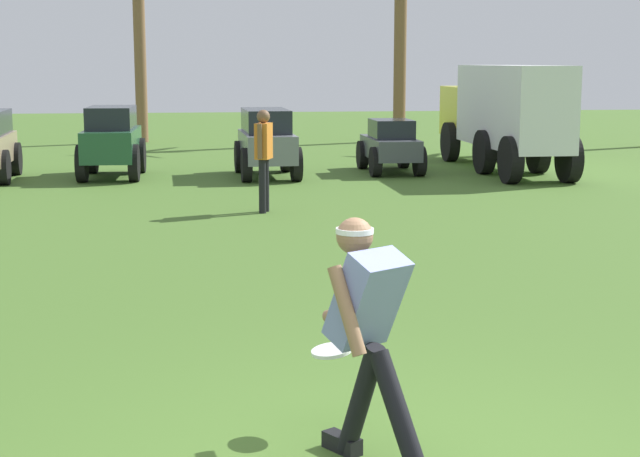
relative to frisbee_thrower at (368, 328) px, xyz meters
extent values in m
cylinder|color=black|center=(-0.03, 0.05, -0.44)|extent=(0.29, 0.36, 0.72)
cube|color=black|center=(-0.12, 0.18, -0.75)|extent=(0.23, 0.27, 0.10)
cylinder|color=black|center=(0.14, -0.21, -0.44)|extent=(0.34, 0.43, 0.69)
cube|color=#7A84C6|center=(0.00, 0.01, 0.17)|extent=(0.50, 0.52, 0.57)
sphere|color=#936B4C|center=(-0.06, 0.10, 0.51)|extent=(0.29, 0.29, 0.21)
cylinder|color=white|center=(-0.06, 0.10, 0.54)|extent=(0.30, 0.30, 0.03)
cylinder|color=#936B4C|center=(0.00, 0.34, 0.02)|extent=(0.38, 0.52, 0.27)
cylinder|color=#936B4C|center=(-0.14, -0.15, 0.14)|extent=(0.22, 0.28, 0.49)
cylinder|color=white|center=(-0.13, 0.56, -0.29)|extent=(0.31, 0.31, 0.06)
cylinder|color=black|center=(0.07, 9.46, -0.39)|extent=(0.14, 0.14, 0.82)
cylinder|color=black|center=(0.13, 9.63, -0.39)|extent=(0.14, 0.14, 0.82)
cube|color=orange|center=(0.10, 9.54, 0.29)|extent=(0.30, 0.39, 0.54)
cylinder|color=brown|center=(0.03, 9.34, 0.30)|extent=(0.09, 0.09, 0.52)
cylinder|color=brown|center=(0.17, 9.74, 0.30)|extent=(0.09, 0.09, 0.52)
sphere|color=brown|center=(0.10, 9.54, 0.66)|extent=(0.26, 0.26, 0.20)
cylinder|color=black|center=(-4.53, 15.20, -0.47)|extent=(0.21, 0.67, 0.66)
cylinder|color=black|center=(-4.47, 13.52, -0.47)|extent=(0.21, 0.67, 0.66)
cube|color=#235133|center=(-2.56, 14.52, -0.14)|extent=(1.05, 2.38, 0.60)
cube|color=#1E232B|center=(-2.55, 14.57, 0.38)|extent=(0.91, 1.57, 0.44)
cylinder|color=black|center=(-3.02, 15.31, -0.44)|extent=(0.20, 0.72, 0.72)
cylinder|color=black|center=(-2.04, 15.29, -0.44)|extent=(0.20, 0.72, 0.72)
cylinder|color=black|center=(-3.07, 13.76, -0.44)|extent=(0.20, 0.72, 0.72)
cylinder|color=black|center=(-2.09, 13.73, -0.44)|extent=(0.20, 0.72, 0.72)
cube|color=slate|center=(0.50, 14.22, -0.19)|extent=(1.04, 2.43, 0.55)
cube|color=#1E232B|center=(0.49, 14.37, 0.31)|extent=(0.90, 1.83, 0.46)
cylinder|color=black|center=(-0.01, 15.05, -0.47)|extent=(0.20, 0.67, 0.66)
cylinder|color=black|center=(0.95, 15.08, -0.47)|extent=(0.20, 0.67, 0.66)
cylinder|color=black|center=(0.04, 13.37, -0.47)|extent=(0.20, 0.67, 0.66)
cylinder|color=black|center=(1.00, 13.40, -0.47)|extent=(0.20, 0.67, 0.66)
cube|color=#474C51|center=(3.10, 14.70, -0.29)|extent=(0.90, 2.20, 0.42)
cube|color=#1E232B|center=(3.10, 14.60, 0.11)|extent=(0.79, 1.10, 0.38)
cylinder|color=black|center=(2.65, 15.46, -0.50)|extent=(0.18, 0.60, 0.60)
cylinder|color=black|center=(3.55, 15.47, -0.50)|extent=(0.18, 0.60, 0.60)
cylinder|color=black|center=(2.65, 13.92, -0.50)|extent=(0.18, 0.60, 0.60)
cylinder|color=black|center=(3.55, 13.93, -0.50)|extent=(0.18, 0.60, 0.60)
cube|color=yellow|center=(5.50, 17.11, 0.33)|extent=(1.07, 1.71, 1.15)
cube|color=white|center=(5.52, 14.16, 0.58)|extent=(1.19, 4.21, 1.65)
cylinder|color=black|center=(4.92, 16.76, -0.35)|extent=(0.25, 0.90, 0.90)
cylinder|color=black|center=(6.07, 16.77, -0.35)|extent=(0.25, 0.90, 0.90)
cylinder|color=black|center=(4.95, 14.15, -0.35)|extent=(0.25, 0.90, 0.90)
cylinder|color=black|center=(6.10, 14.16, -0.35)|extent=(0.25, 0.90, 0.90)
cylinder|color=black|center=(4.96, 12.50, -0.35)|extent=(0.25, 0.90, 0.90)
cylinder|color=black|center=(6.11, 12.51, -0.35)|extent=(0.25, 0.90, 0.90)
cylinder|color=brown|center=(-2.39, 23.24, 2.59)|extent=(0.33, 0.33, 6.76)
cylinder|color=brown|center=(4.96, 22.65, 2.90)|extent=(0.36, 0.36, 7.39)
camera|label=1|loc=(-0.95, -5.25, 1.48)|focal=55.00mm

